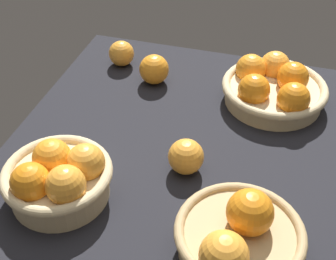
% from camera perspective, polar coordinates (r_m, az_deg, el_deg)
% --- Properties ---
extents(market_tray, '(0.84, 0.72, 0.03)m').
position_cam_1_polar(market_tray, '(1.03, 0.56, -2.51)').
color(market_tray, black).
rests_on(market_tray, ground).
extents(basket_far_left, '(0.26, 0.26, 0.11)m').
position_cam_1_polar(basket_far_left, '(1.16, 12.85, 5.14)').
color(basket_far_left, '#D3BC8C').
rests_on(basket_far_left, market_tray).
extents(basket_near_right, '(0.21, 0.21, 0.12)m').
position_cam_1_polar(basket_near_right, '(0.90, -13.31, -5.72)').
color(basket_near_right, '#D3BC8C').
rests_on(basket_near_right, market_tray).
extents(basket_far_right, '(0.22, 0.22, 0.12)m').
position_cam_1_polar(basket_far_right, '(0.81, 8.65, -12.96)').
color(basket_far_right, tan).
rests_on(basket_far_right, market_tray).
extents(loose_orange_front_gap, '(0.07, 0.07, 0.07)m').
position_cam_1_polar(loose_orange_front_gap, '(1.28, -5.75, 9.35)').
color(loose_orange_front_gap, '#F49E33').
rests_on(loose_orange_front_gap, market_tray).
extents(loose_orange_back_gap, '(0.07, 0.07, 0.07)m').
position_cam_1_polar(loose_orange_back_gap, '(0.94, 2.22, -3.29)').
color(loose_orange_back_gap, '#F49E33').
rests_on(loose_orange_back_gap, market_tray).
extents(loose_orange_side_gap, '(0.08, 0.08, 0.08)m').
position_cam_1_polar(loose_orange_side_gap, '(1.20, -1.72, 7.46)').
color(loose_orange_side_gap, orange).
rests_on(loose_orange_side_gap, market_tray).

